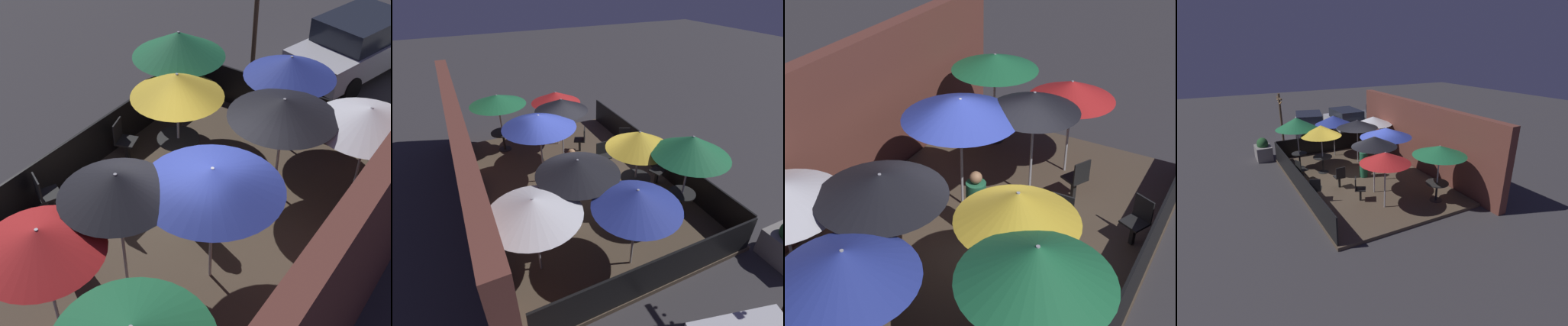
% 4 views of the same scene
% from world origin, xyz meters
% --- Properties ---
extents(ground_plane, '(60.00, 60.00, 0.00)m').
position_xyz_m(ground_plane, '(0.00, 0.00, 0.00)').
color(ground_plane, '#383538').
extents(patio_deck, '(8.48, 5.66, 0.12)m').
position_xyz_m(patio_deck, '(0.00, 0.00, 0.06)').
color(patio_deck, brown).
rests_on(patio_deck, ground_plane).
extents(building_wall, '(10.08, 0.36, 3.19)m').
position_xyz_m(building_wall, '(0.00, 3.06, 1.60)').
color(building_wall, brown).
rests_on(building_wall, ground_plane).
extents(fence_front, '(8.28, 0.05, 0.95)m').
position_xyz_m(fence_front, '(0.00, -2.79, 0.59)').
color(fence_front, black).
rests_on(fence_front, patio_deck).
extents(fence_side_left, '(0.05, 5.46, 0.95)m').
position_xyz_m(fence_side_left, '(-4.20, 0.00, 0.59)').
color(fence_side_left, black).
rests_on(fence_side_left, patio_deck).
extents(patio_umbrella_0, '(1.96, 1.96, 2.15)m').
position_xyz_m(patio_umbrella_0, '(3.22, 1.57, 2.09)').
color(patio_umbrella_0, '#B2B2B7').
rests_on(patio_umbrella_0, patio_deck).
extents(patio_umbrella_1, '(1.94, 1.94, 2.43)m').
position_xyz_m(patio_umbrella_1, '(-2.50, -2.02, 2.28)').
color(patio_umbrella_1, '#B2B2B7').
rests_on(patio_umbrella_1, patio_deck).
extents(patio_umbrella_2, '(1.80, 1.80, 2.22)m').
position_xyz_m(patio_umbrella_2, '(-1.40, -1.24, 2.10)').
color(patio_umbrella_2, '#B2B2B7').
rests_on(patio_umbrella_2, patio_deck).
extents(patio_umbrella_3, '(2.00, 2.00, 2.04)m').
position_xyz_m(patio_umbrella_3, '(-2.65, 2.05, 1.95)').
color(patio_umbrella_3, '#B2B2B7').
rests_on(patio_umbrella_3, patio_deck).
extents(patio_umbrella_4, '(2.17, 2.17, 2.30)m').
position_xyz_m(patio_umbrella_4, '(0.61, 0.88, 2.22)').
color(patio_umbrella_4, '#B2B2B7').
rests_on(patio_umbrella_4, patio_deck).
extents(patio_umbrella_5, '(2.00, 2.00, 2.15)m').
position_xyz_m(patio_umbrella_5, '(-1.87, 0.75, 2.08)').
color(patio_umbrella_5, '#B2B2B7').
rests_on(patio_umbrella_5, patio_deck).
extents(patio_umbrella_6, '(1.75, 1.75, 2.30)m').
position_xyz_m(patio_umbrella_6, '(1.51, -0.15, 2.22)').
color(patio_umbrella_6, '#B2B2B7').
rests_on(patio_umbrella_6, patio_deck).
extents(patio_umbrella_7, '(1.88, 1.88, 2.13)m').
position_xyz_m(patio_umbrella_7, '(-3.39, 0.11, 2.03)').
color(patio_umbrella_7, '#B2B2B7').
rests_on(patio_umbrella_7, patio_deck).
extents(patio_umbrella_8, '(1.79, 1.79, 2.10)m').
position_xyz_m(patio_umbrella_8, '(2.77, -0.41, 2.02)').
color(patio_umbrella_8, '#B2B2B7').
rests_on(patio_umbrella_8, patio_deck).
extents(dining_table_0, '(0.85, 0.85, 0.72)m').
position_xyz_m(dining_table_0, '(3.22, 1.57, 0.69)').
color(dining_table_0, black).
rests_on(dining_table_0, patio_deck).
extents(dining_table_1, '(0.71, 0.71, 0.73)m').
position_xyz_m(dining_table_1, '(-2.50, -2.02, 0.68)').
color(dining_table_1, black).
rests_on(dining_table_1, patio_deck).
extents(dining_table_2, '(0.86, 0.86, 0.77)m').
position_xyz_m(dining_table_2, '(-1.40, -1.24, 0.73)').
color(dining_table_2, black).
rests_on(dining_table_2, patio_deck).
extents(patio_chair_0, '(0.51, 0.51, 0.92)m').
position_xyz_m(patio_chair_0, '(-1.00, -2.38, 0.62)').
color(patio_chair_0, black).
rests_on(patio_chair_0, patio_deck).
extents(patio_chair_1, '(0.41, 0.41, 0.93)m').
position_xyz_m(patio_chair_1, '(0.50, -1.20, 0.63)').
color(patio_chair_1, black).
rests_on(patio_chair_1, patio_deck).
extents(patio_chair_2, '(0.53, 0.53, 0.93)m').
position_xyz_m(patio_chair_2, '(1.13, -2.42, 0.63)').
color(patio_chair_2, black).
rests_on(patio_chair_2, patio_deck).
extents(patio_chair_3, '(0.54, 0.54, 0.93)m').
position_xyz_m(patio_chair_3, '(1.86, -1.01, 0.63)').
color(patio_chair_3, black).
rests_on(patio_chair_3, patio_deck).
extents(patron_0, '(0.49, 0.49, 1.36)m').
position_xyz_m(patron_0, '(-0.08, 0.18, 0.73)').
color(patron_0, '#236642').
rests_on(patron_0, patio_deck).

